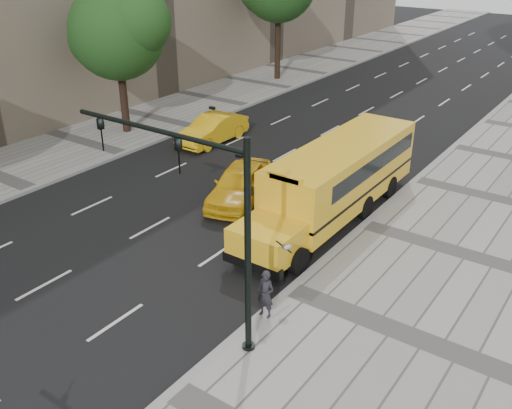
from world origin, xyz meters
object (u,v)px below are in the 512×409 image
Objects in this scene: taxi_near at (240,184)px; pedestrian at (266,294)px; traffic_signal at (205,210)px; taxi_far at (213,129)px; tree_b at (118,31)px; school_bus at (339,175)px.

taxi_near is 8.53m from pedestrian.
traffic_signal is (4.74, -7.85, 3.27)m from taxi_near.
pedestrian is 3.63m from traffic_signal.
traffic_signal is at bearing -50.96° from taxi_far.
taxi_far is at bearing 18.69° from tree_b.
pedestrian is (1.65, -7.69, -0.84)m from school_bus.
pedestrian is (11.53, -11.63, 0.16)m from taxi_far.
pedestrian is 0.24× the size of traffic_signal.
taxi_far is at bearing 128.85° from traffic_signal.
pedestrian is at bearing -45.05° from taxi_far.
pedestrian reaches higher than taxi_near.
traffic_signal reaches higher than school_bus.
taxi_far is 16.38m from pedestrian.
tree_b is 19.92m from pedestrian.
taxi_near is 9.74m from traffic_signal.
taxi_far is (-9.88, 3.94, -1.00)m from school_bus.
tree_b is 1.74× the size of taxi_near.
school_bus is 7.91m from pedestrian.
traffic_signal reaches higher than taxi_far.
school_bus is at bearing 94.31° from traffic_signal.
school_bus is 9.50m from traffic_signal.
tree_b is 0.73× the size of school_bus.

